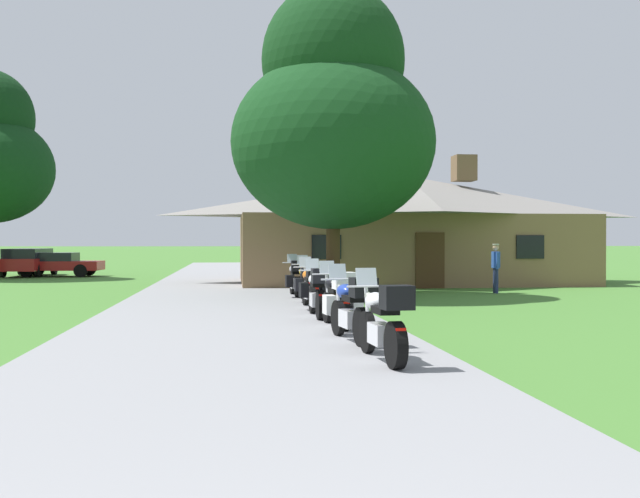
{
  "coord_description": "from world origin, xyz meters",
  "views": [
    {
      "loc": [
        -0.06,
        -1.68,
        1.76
      ],
      "look_at": [
        2.72,
        21.58,
        1.52
      ],
      "focal_mm": 41.17,
      "sensor_mm": 36.0,
      "label": 1
    }
  ],
  "objects_px": {
    "parked_red_sedan_far_left": "(58,264)",
    "bystander_blue_shirt_near_lodge": "(496,265)",
    "motorcycle_orange_fifth_in_row": "(311,287)",
    "motorcycle_white_fourth_in_row": "(317,292)",
    "parked_red_suv_far_left": "(29,261)",
    "motorcycle_black_third_in_row": "(338,300)",
    "motorcycle_yellow_sixth_in_row": "(306,282)",
    "motorcycle_silver_farthest_in_row": "(296,279)",
    "tree_by_lodge_front": "(333,118)",
    "motorcycle_white_nearest_to_camera": "(384,323)",
    "motorcycle_blue_second_in_row": "(352,309)"
  },
  "relations": [
    {
      "from": "parked_red_sedan_far_left",
      "to": "bystander_blue_shirt_near_lodge",
      "type": "bearing_deg",
      "value": -125.32
    },
    {
      "from": "motorcycle_orange_fifth_in_row",
      "to": "bystander_blue_shirt_near_lodge",
      "type": "distance_m",
      "value": 8.87
    },
    {
      "from": "motorcycle_white_fourth_in_row",
      "to": "parked_red_suv_far_left",
      "type": "bearing_deg",
      "value": 117.54
    },
    {
      "from": "parked_red_sedan_far_left",
      "to": "parked_red_suv_far_left",
      "type": "bearing_deg",
      "value": 71.76
    },
    {
      "from": "motorcycle_white_fourth_in_row",
      "to": "bystander_blue_shirt_near_lodge",
      "type": "relative_size",
      "value": 1.24
    },
    {
      "from": "motorcycle_black_third_in_row",
      "to": "parked_red_suv_far_left",
      "type": "distance_m",
      "value": 27.4
    },
    {
      "from": "motorcycle_black_third_in_row",
      "to": "motorcycle_white_fourth_in_row",
      "type": "distance_m",
      "value": 2.1
    },
    {
      "from": "motorcycle_yellow_sixth_in_row",
      "to": "motorcycle_white_fourth_in_row",
      "type": "bearing_deg",
      "value": -92.86
    },
    {
      "from": "motorcycle_white_fourth_in_row",
      "to": "parked_red_suv_far_left",
      "type": "xyz_separation_m",
      "value": [
        -12.17,
        22.37,
        0.16
      ]
    },
    {
      "from": "motorcycle_yellow_sixth_in_row",
      "to": "motorcycle_silver_farthest_in_row",
      "type": "bearing_deg",
      "value": 93.46
    },
    {
      "from": "tree_by_lodge_front",
      "to": "parked_red_sedan_far_left",
      "type": "relative_size",
      "value": 2.3
    },
    {
      "from": "motorcycle_white_nearest_to_camera",
      "to": "bystander_blue_shirt_near_lodge",
      "type": "distance_m",
      "value": 15.46
    },
    {
      "from": "motorcycle_white_fourth_in_row",
      "to": "motorcycle_yellow_sixth_in_row",
      "type": "height_order",
      "value": "same"
    },
    {
      "from": "parked_red_sedan_far_left",
      "to": "motorcycle_white_fourth_in_row",
      "type": "bearing_deg",
      "value": -150.74
    },
    {
      "from": "motorcycle_yellow_sixth_in_row",
      "to": "motorcycle_blue_second_in_row",
      "type": "bearing_deg",
      "value": -90.84
    },
    {
      "from": "motorcycle_silver_farthest_in_row",
      "to": "tree_by_lodge_front",
      "type": "height_order",
      "value": "tree_by_lodge_front"
    },
    {
      "from": "motorcycle_white_nearest_to_camera",
      "to": "motorcycle_orange_fifth_in_row",
      "type": "bearing_deg",
      "value": 86.16
    },
    {
      "from": "motorcycle_blue_second_in_row",
      "to": "parked_red_suv_far_left",
      "type": "bearing_deg",
      "value": 107.24
    },
    {
      "from": "motorcycle_black_third_in_row",
      "to": "tree_by_lodge_front",
      "type": "distance_m",
      "value": 10.12
    },
    {
      "from": "motorcycle_white_nearest_to_camera",
      "to": "motorcycle_orange_fifth_in_row",
      "type": "distance_m",
      "value": 8.34
    },
    {
      "from": "motorcycle_silver_farthest_in_row",
      "to": "parked_red_sedan_far_left",
      "type": "distance_m",
      "value": 18.77
    },
    {
      "from": "motorcycle_blue_second_in_row",
      "to": "motorcycle_black_third_in_row",
      "type": "xyz_separation_m",
      "value": [
        0.04,
        2.0,
        -0.01
      ]
    },
    {
      "from": "motorcycle_white_nearest_to_camera",
      "to": "parked_red_suv_far_left",
      "type": "bearing_deg",
      "value": 108.75
    },
    {
      "from": "motorcycle_blue_second_in_row",
      "to": "motorcycle_silver_farthest_in_row",
      "type": "distance_m",
      "value": 10.39
    },
    {
      "from": "motorcycle_white_nearest_to_camera",
      "to": "motorcycle_black_third_in_row",
      "type": "bearing_deg",
      "value": 86.13
    },
    {
      "from": "motorcycle_blue_second_in_row",
      "to": "motorcycle_white_fourth_in_row",
      "type": "distance_m",
      "value": 4.09
    },
    {
      "from": "motorcycle_silver_farthest_in_row",
      "to": "motorcycle_blue_second_in_row",
      "type": "bearing_deg",
      "value": -91.6
    },
    {
      "from": "motorcycle_black_third_in_row",
      "to": "bystander_blue_shirt_near_lodge",
      "type": "xyz_separation_m",
      "value": [
        6.84,
        9.78,
        0.34
      ]
    },
    {
      "from": "motorcycle_silver_farthest_in_row",
      "to": "parked_red_suv_far_left",
      "type": "height_order",
      "value": "parked_red_suv_far_left"
    },
    {
      "from": "motorcycle_orange_fifth_in_row",
      "to": "parked_red_suv_far_left",
      "type": "bearing_deg",
      "value": 118.01
    },
    {
      "from": "motorcycle_yellow_sixth_in_row",
      "to": "bystander_blue_shirt_near_lodge",
      "type": "height_order",
      "value": "bystander_blue_shirt_near_lodge"
    },
    {
      "from": "motorcycle_blue_second_in_row",
      "to": "motorcycle_white_fourth_in_row",
      "type": "relative_size",
      "value": 1.0
    },
    {
      "from": "motorcycle_black_third_in_row",
      "to": "motorcycle_silver_farthest_in_row",
      "type": "relative_size",
      "value": 1.0
    },
    {
      "from": "motorcycle_silver_farthest_in_row",
      "to": "parked_red_sedan_far_left",
      "type": "relative_size",
      "value": 0.48
    },
    {
      "from": "motorcycle_yellow_sixth_in_row",
      "to": "tree_by_lodge_front",
      "type": "relative_size",
      "value": 0.21
    },
    {
      "from": "motorcycle_black_third_in_row",
      "to": "motorcycle_orange_fifth_in_row",
      "type": "relative_size",
      "value": 1.0
    },
    {
      "from": "motorcycle_yellow_sixth_in_row",
      "to": "bystander_blue_shirt_near_lodge",
      "type": "bearing_deg",
      "value": 25.26
    },
    {
      "from": "motorcycle_blue_second_in_row",
      "to": "motorcycle_silver_farthest_in_row",
      "type": "bearing_deg",
      "value": 82.65
    },
    {
      "from": "motorcycle_yellow_sixth_in_row",
      "to": "motorcycle_black_third_in_row",
      "type": "bearing_deg",
      "value": -90.62
    },
    {
      "from": "motorcycle_yellow_sixth_in_row",
      "to": "parked_red_suv_far_left",
      "type": "height_order",
      "value": "parked_red_suv_far_left"
    },
    {
      "from": "motorcycle_white_nearest_to_camera",
      "to": "motorcycle_yellow_sixth_in_row",
      "type": "height_order",
      "value": "same"
    },
    {
      "from": "motorcycle_white_nearest_to_camera",
      "to": "parked_red_sedan_far_left",
      "type": "distance_m",
      "value": 29.97
    },
    {
      "from": "motorcycle_white_fourth_in_row",
      "to": "parked_red_sedan_far_left",
      "type": "height_order",
      "value": "motorcycle_white_fourth_in_row"
    },
    {
      "from": "motorcycle_white_nearest_to_camera",
      "to": "bystander_blue_shirt_near_lodge",
      "type": "xyz_separation_m",
      "value": [
        6.78,
        13.89,
        0.33
      ]
    },
    {
      "from": "motorcycle_silver_farthest_in_row",
      "to": "bystander_blue_shirt_near_lodge",
      "type": "bearing_deg",
      "value": 9.4
    },
    {
      "from": "parked_red_suv_far_left",
      "to": "motorcycle_black_third_in_row",
      "type": "bearing_deg",
      "value": -61.35
    },
    {
      "from": "motorcycle_white_nearest_to_camera",
      "to": "motorcycle_white_fourth_in_row",
      "type": "distance_m",
      "value": 6.2
    },
    {
      "from": "motorcycle_white_fourth_in_row",
      "to": "tree_by_lodge_front",
      "type": "bearing_deg",
      "value": 78.13
    },
    {
      "from": "motorcycle_black_third_in_row",
      "to": "bystander_blue_shirt_near_lodge",
      "type": "height_order",
      "value": "bystander_blue_shirt_near_lodge"
    },
    {
      "from": "motorcycle_yellow_sixth_in_row",
      "to": "bystander_blue_shirt_near_lodge",
      "type": "distance_m",
      "value": 7.57
    }
  ]
}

